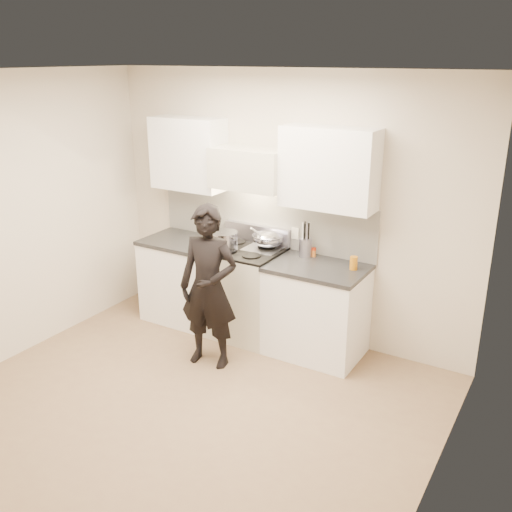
# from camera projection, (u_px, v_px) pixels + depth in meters

# --- Properties ---
(ground_plane) EXTENTS (4.00, 4.00, 0.00)m
(ground_plane) POSITION_uv_depth(u_px,v_px,m) (186.00, 407.00, 4.81)
(ground_plane) COLOR #836A4B
(room_shell) EXTENTS (4.04, 3.54, 2.70)m
(room_shell) POSITION_uv_depth(u_px,v_px,m) (200.00, 214.00, 4.60)
(room_shell) COLOR beige
(room_shell) RESTS_ON ground
(stove) EXTENTS (0.76, 0.65, 0.96)m
(stove) POSITION_uv_depth(u_px,v_px,m) (244.00, 292.00, 5.95)
(stove) COLOR beige
(stove) RESTS_ON ground
(counter_right) EXTENTS (0.92, 0.67, 0.92)m
(counter_right) POSITION_uv_depth(u_px,v_px,m) (316.00, 310.00, 5.56)
(counter_right) COLOR white
(counter_right) RESTS_ON ground
(counter_left) EXTENTS (0.82, 0.67, 0.92)m
(counter_left) POSITION_uv_depth(u_px,v_px,m) (184.00, 279.00, 6.33)
(counter_left) COLOR white
(counter_left) RESTS_ON ground
(wok) EXTENTS (0.32, 0.40, 0.26)m
(wok) POSITION_uv_depth(u_px,v_px,m) (268.00, 239.00, 5.78)
(wok) COLOR #9FA0B4
(wok) RESTS_ON stove
(stock_pot) EXTENTS (0.37, 0.36, 0.18)m
(stock_pot) POSITION_uv_depth(u_px,v_px,m) (224.00, 241.00, 5.71)
(stock_pot) COLOR #9FA0B4
(stock_pot) RESTS_ON stove
(utensil_crock) EXTENTS (0.13, 0.13, 0.35)m
(utensil_crock) POSITION_uv_depth(u_px,v_px,m) (305.00, 246.00, 5.62)
(utensil_crock) COLOR #B3AFC4
(utensil_crock) RESTS_ON counter_right
(spice_jar) EXTENTS (0.04, 0.04, 0.09)m
(spice_jar) POSITION_uv_depth(u_px,v_px,m) (314.00, 252.00, 5.63)
(spice_jar) COLOR orange
(spice_jar) RESTS_ON counter_right
(oil_glass) EXTENTS (0.07, 0.07, 0.13)m
(oil_glass) POSITION_uv_depth(u_px,v_px,m) (354.00, 263.00, 5.29)
(oil_glass) COLOR #B46B0F
(oil_glass) RESTS_ON counter_right
(person) EXTENTS (0.62, 0.46, 1.56)m
(person) POSITION_uv_depth(u_px,v_px,m) (209.00, 287.00, 5.27)
(person) COLOR black
(person) RESTS_ON ground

